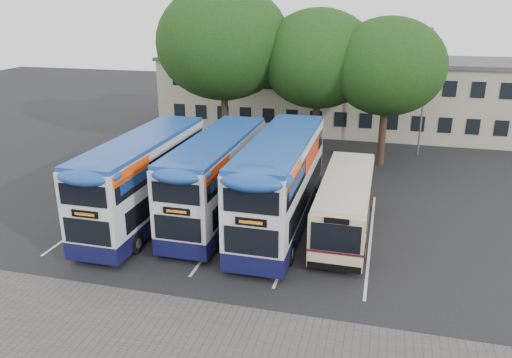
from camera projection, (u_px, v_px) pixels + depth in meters
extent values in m
plane|color=black|center=(282.00, 283.00, 19.89)|extent=(120.00, 120.00, 0.00)
cube|color=#595654|center=(188.00, 355.00, 15.80)|extent=(40.00, 6.00, 0.01)
cube|color=silver|center=(107.00, 209.00, 27.02)|extent=(0.12, 11.00, 0.01)
cube|color=silver|center=(166.00, 216.00, 26.18)|extent=(0.12, 11.00, 0.01)
cube|color=silver|center=(230.00, 223.00, 25.35)|extent=(0.12, 11.00, 0.01)
cube|color=silver|center=(298.00, 230.00, 24.52)|extent=(0.12, 11.00, 0.01)
cube|color=silver|center=(371.00, 238.00, 23.68)|extent=(0.12, 11.00, 0.01)
cube|color=#A9A088|center=(346.00, 95.00, 43.55)|extent=(32.00, 8.00, 6.00)
cube|color=#4C4C4F|center=(348.00, 59.00, 42.54)|extent=(32.40, 8.40, 0.30)
cube|color=black|center=(340.00, 119.00, 40.31)|extent=(30.00, 0.06, 1.20)
cube|color=black|center=(342.00, 85.00, 39.38)|extent=(30.00, 0.06, 1.20)
cylinder|color=gray|center=(424.00, 94.00, 35.23)|extent=(0.14, 0.14, 9.00)
cube|color=gray|center=(432.00, 28.00, 33.74)|extent=(0.12, 0.80, 0.12)
cube|color=gray|center=(432.00, 29.00, 33.39)|extent=(0.25, 0.50, 0.12)
cylinder|color=black|center=(225.00, 113.00, 36.74)|extent=(0.50, 0.50, 5.85)
ellipsoid|color=#1C3210|center=(223.00, 43.00, 35.07)|extent=(9.46, 9.46, 8.04)
cylinder|color=black|center=(316.00, 122.00, 35.74)|extent=(0.50, 0.50, 5.12)
ellipsoid|color=#1C3210|center=(318.00, 59.00, 34.28)|extent=(7.99, 7.99, 6.80)
cylinder|color=black|center=(383.00, 130.00, 33.90)|extent=(0.50, 0.50, 4.90)
ellipsoid|color=#1C3210|center=(388.00, 67.00, 32.50)|extent=(7.50, 7.50, 6.38)
cube|color=#10113C|center=(147.00, 208.00, 25.44)|extent=(2.49, 10.44, 0.80)
cube|color=silver|center=(144.00, 172.00, 24.80)|extent=(2.49, 10.44, 3.08)
cube|color=#1A449E|center=(142.00, 141.00, 24.27)|extent=(2.44, 10.23, 0.30)
cube|color=black|center=(148.00, 186.00, 25.35)|extent=(2.53, 9.25, 0.99)
cube|color=black|center=(143.00, 158.00, 24.57)|extent=(2.53, 9.84, 0.89)
cube|color=#FF5615|center=(132.00, 171.00, 20.96)|extent=(0.02, 3.18, 0.55)
cube|color=black|center=(85.00, 214.00, 20.04)|extent=(1.19, 0.06, 0.30)
cylinder|color=black|center=(153.00, 189.00, 28.55)|extent=(0.30, 0.99, 0.99)
cylinder|color=black|center=(190.00, 193.00, 28.01)|extent=(0.30, 0.99, 0.99)
cylinder|color=black|center=(91.00, 237.00, 22.65)|extent=(0.30, 0.99, 0.99)
cylinder|color=black|center=(136.00, 243.00, 22.11)|extent=(0.30, 0.99, 0.99)
cube|color=#10113C|center=(218.00, 206.00, 25.73)|extent=(2.45, 10.27, 0.78)
cube|color=silver|center=(217.00, 171.00, 25.10)|extent=(2.45, 10.27, 3.03)
cube|color=#1A449E|center=(216.00, 141.00, 24.58)|extent=(2.40, 10.07, 0.29)
cube|color=black|center=(219.00, 184.00, 25.65)|extent=(2.49, 9.10, 0.98)
cube|color=black|center=(217.00, 158.00, 24.88)|extent=(2.49, 9.68, 0.88)
cube|color=#FF5615|center=(218.00, 170.00, 21.32)|extent=(0.02, 3.13, 0.54)
cube|color=black|center=(177.00, 211.00, 20.42)|extent=(1.17, 0.06, 0.29)
cylinder|color=black|center=(217.00, 188.00, 28.79)|extent=(0.29, 0.98, 0.98)
cylinder|color=black|center=(254.00, 191.00, 28.26)|extent=(0.29, 0.98, 0.98)
cylinder|color=black|center=(172.00, 234.00, 22.98)|extent=(0.29, 0.98, 0.98)
cylinder|color=black|center=(217.00, 240.00, 22.46)|extent=(0.29, 0.98, 0.98)
cube|color=#10113C|center=(280.00, 213.00, 24.67)|extent=(2.60, 10.91, 0.83)
cube|color=silver|center=(281.00, 175.00, 24.00)|extent=(2.60, 10.91, 3.22)
cube|color=#1A449E|center=(281.00, 141.00, 23.45)|extent=(2.55, 10.70, 0.31)
cube|color=black|center=(282.00, 190.00, 24.58)|extent=(2.64, 9.67, 1.04)
cube|color=black|center=(281.00, 160.00, 23.76)|extent=(2.64, 10.29, 0.94)
cube|color=#FF5615|center=(295.00, 175.00, 19.98)|extent=(0.02, 3.33, 0.57)
cube|color=black|center=(251.00, 222.00, 19.03)|extent=(1.25, 0.06, 0.31)
cylinder|color=black|center=(271.00, 193.00, 27.92)|extent=(0.31, 1.04, 1.04)
cylinder|color=black|center=(313.00, 197.00, 27.36)|extent=(0.31, 1.04, 1.04)
cylinder|color=black|center=(236.00, 247.00, 21.75)|extent=(0.31, 1.04, 1.04)
cylinder|color=black|center=(289.00, 253.00, 21.19)|extent=(0.31, 1.04, 1.04)
cube|color=red|center=(312.00, 155.00, 24.63)|extent=(0.02, 4.16, 0.88)
cube|color=beige|center=(345.00, 203.00, 24.07)|extent=(2.28, 9.10, 2.32)
cube|color=beige|center=(347.00, 180.00, 23.67)|extent=(2.18, 8.74, 0.18)
cube|color=black|center=(347.00, 192.00, 24.36)|extent=(2.32, 7.28, 0.82)
cube|color=#521019|center=(345.00, 211.00, 24.20)|extent=(2.31, 9.12, 0.11)
cube|color=black|center=(336.00, 238.00, 19.80)|extent=(2.00, 0.06, 1.18)
cylinder|color=black|center=(314.00, 247.00, 21.82)|extent=(0.27, 0.91, 0.91)
cylinder|color=black|center=(362.00, 253.00, 21.33)|extent=(0.27, 0.91, 0.91)
cylinder|color=black|center=(330.00, 200.00, 27.13)|extent=(0.27, 0.91, 0.91)
cylinder|color=black|center=(368.00, 203.00, 26.64)|extent=(0.27, 0.91, 0.91)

